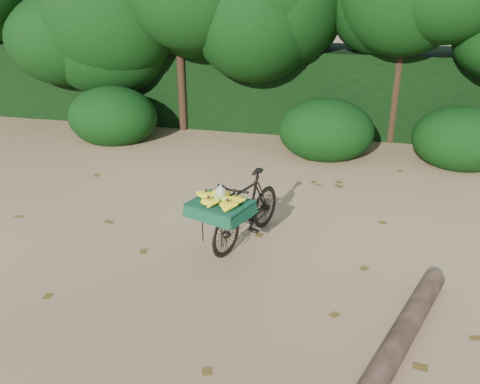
# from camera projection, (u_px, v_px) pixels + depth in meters

# --- Properties ---
(ground) EXTENTS (80.00, 80.00, 0.00)m
(ground) POSITION_uv_depth(u_px,v_px,m) (181.00, 253.00, 6.54)
(ground) COLOR tan
(ground) RESTS_ON ground
(vendor_bicycle) EXTENTS (1.10, 1.76, 0.96)m
(vendor_bicycle) POSITION_uv_depth(u_px,v_px,m) (246.00, 208.00, 6.64)
(vendor_bicycle) COLOR black
(vendor_bicycle) RESTS_ON ground
(fallen_log) EXTENTS (1.33, 3.01, 0.23)m
(fallen_log) POSITION_uv_depth(u_px,v_px,m) (389.00, 358.00, 4.60)
(fallen_log) COLOR brown
(fallen_log) RESTS_ON ground
(hedge_backdrop) EXTENTS (26.00, 1.80, 1.80)m
(hedge_backdrop) POSITION_uv_depth(u_px,v_px,m) (268.00, 86.00, 11.81)
(hedge_backdrop) COLOR black
(hedge_backdrop) RESTS_ON ground
(tree_row) EXTENTS (14.50, 2.00, 4.00)m
(tree_row) POSITION_uv_depth(u_px,v_px,m) (233.00, 40.00, 10.79)
(tree_row) COLOR black
(tree_row) RESTS_ON ground
(bush_clumps) EXTENTS (8.80, 1.70, 0.90)m
(bush_clumps) POSITION_uv_depth(u_px,v_px,m) (275.00, 130.00, 10.10)
(bush_clumps) COLOR black
(bush_clumps) RESTS_ON ground
(leaf_litter) EXTENTS (7.00, 7.30, 0.01)m
(leaf_litter) POSITION_uv_depth(u_px,v_px,m) (197.00, 230.00, 7.12)
(leaf_litter) COLOR #513D15
(leaf_litter) RESTS_ON ground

